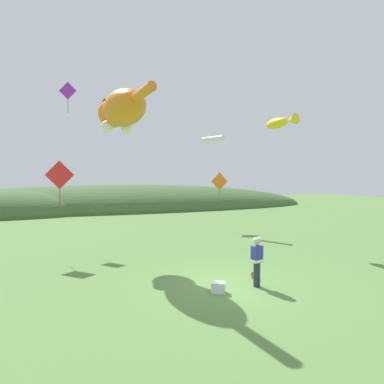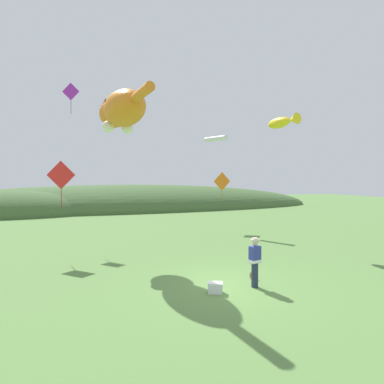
{
  "view_description": "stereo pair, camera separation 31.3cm",
  "coord_description": "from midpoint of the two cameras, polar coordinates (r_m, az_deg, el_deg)",
  "views": [
    {
      "loc": [
        -4.97,
        -9.62,
        3.81
      ],
      "look_at": [
        0.0,
        4.0,
        3.26
      ],
      "focal_mm": 28.0,
      "sensor_mm": 36.0,
      "label": 1
    },
    {
      "loc": [
        -4.68,
        -9.73,
        3.81
      ],
      "look_at": [
        0.0,
        4.0,
        3.26
      ],
      "focal_mm": 28.0,
      "sensor_mm": 36.0,
      "label": 2
    }
  ],
  "objects": [
    {
      "name": "ground_plane",
      "position": [
        11.46,
        7.59,
        -17.26
      ],
      "size": [
        120.0,
        120.0,
        0.0
      ],
      "primitive_type": "plane",
      "color": "#5B8442"
    },
    {
      "name": "distant_hill_ridge",
      "position": [
        41.04,
        -15.02,
        -3.24
      ],
      "size": [
        57.17,
        15.93,
        6.57
      ],
      "color": "#426033",
      "rests_on": "ground"
    },
    {
      "name": "festival_attendant",
      "position": [
        11.21,
        12.69,
        -12.64
      ],
      "size": [
        0.47,
        0.35,
        1.77
      ],
      "color": "#232D47",
      "rests_on": "ground"
    },
    {
      "name": "kite_spool",
      "position": [
        12.24,
        12.35,
        -15.34
      ],
      "size": [
        0.17,
        0.28,
        0.28
      ],
      "color": "olive",
      "rests_on": "ground"
    },
    {
      "name": "picnic_cooler",
      "position": [
        10.69,
        5.35,
        -17.69
      ],
      "size": [
        0.58,
        0.51,
        0.36
      ],
      "color": "white",
      "rests_on": "ground"
    },
    {
      "name": "kite_giant_cat",
      "position": [
        15.7,
        -12.67,
        14.85
      ],
      "size": [
        2.38,
        6.45,
        1.97
      ],
      "color": "orange"
    },
    {
      "name": "kite_fish_windsock",
      "position": [
        18.82,
        17.22,
        12.62
      ],
      "size": [
        0.92,
        2.4,
        0.72
      ],
      "color": "yellow"
    },
    {
      "name": "kite_tube_streamer",
      "position": [
        23.6,
        4.94,
        10.11
      ],
      "size": [
        1.31,
        1.98,
        0.44
      ],
      "color": "white"
    },
    {
      "name": "kite_diamond_red",
      "position": [
        16.37,
        -23.19,
        2.95
      ],
      "size": [
        1.38,
        0.44,
        2.34
      ],
      "color": "red"
    },
    {
      "name": "kite_diamond_violet",
      "position": [
        22.94,
        -21.72,
        17.31
      ],
      "size": [
        1.12,
        0.44,
        2.09
      ],
      "color": "purple"
    },
    {
      "name": "kite_diamond_orange",
      "position": [
        23.12,
        6.12,
        2.01
      ],
      "size": [
        1.43,
        0.14,
        2.34
      ],
      "color": "orange"
    }
  ]
}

